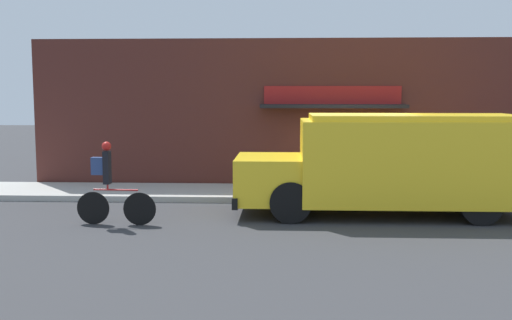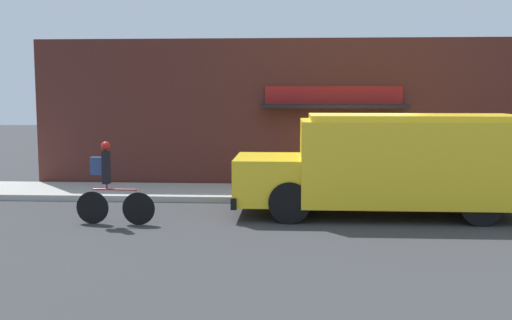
% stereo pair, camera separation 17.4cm
% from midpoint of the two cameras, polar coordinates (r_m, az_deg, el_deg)
% --- Properties ---
extents(ground_plane, '(70.00, 70.00, 0.00)m').
position_cam_midpoint_polar(ground_plane, '(14.85, 9.97, -4.20)').
color(ground_plane, '#38383A').
extents(sidewalk, '(28.00, 2.25, 0.15)m').
position_cam_midpoint_polar(sidewalk, '(15.94, 9.52, -3.19)').
color(sidewalk, '#ADAAA3').
rests_on(sidewalk, ground_plane).
extents(storefront, '(17.89, 0.87, 4.22)m').
position_cam_midpoint_polar(storefront, '(16.98, 9.16, 4.33)').
color(storefront, '#4C231E').
rests_on(storefront, ground_plane).
extents(school_bus, '(6.34, 2.62, 2.24)m').
position_cam_midpoint_polar(school_bus, '(13.52, 13.25, -0.26)').
color(school_bus, yellow).
rests_on(school_bus, ground_plane).
extents(cyclist, '(1.66, 0.21, 1.72)m').
position_cam_midpoint_polar(cyclist, '(12.67, -13.42, -2.40)').
color(cyclist, black).
rests_on(cyclist, ground_plane).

